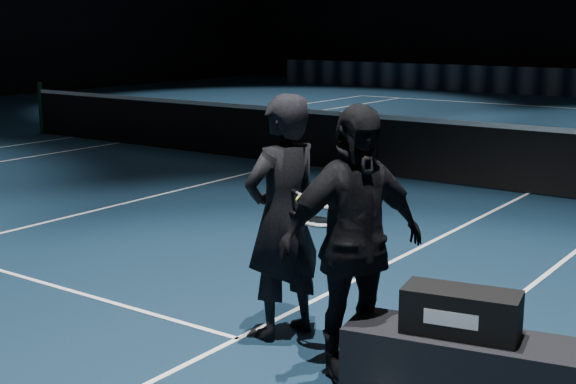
# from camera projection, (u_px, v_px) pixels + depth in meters

# --- Properties ---
(floor) EXTENTS (36.00, 36.00, 0.00)m
(floor) POSITION_uv_depth(u_px,v_px,m) (287.00, 164.00, 13.43)
(floor) COLOR #0D1F31
(floor) RESTS_ON ground
(court_lines) EXTENTS (10.98, 23.78, 0.01)m
(court_lines) POSITION_uv_depth(u_px,v_px,m) (287.00, 164.00, 13.43)
(court_lines) COLOR white
(court_lines) RESTS_ON floor
(net_post_left) EXTENTS (0.10, 0.10, 1.10)m
(net_post_left) POSITION_uv_depth(u_px,v_px,m) (41.00, 108.00, 16.95)
(net_post_left) COLOR black
(net_post_left) RESTS_ON floor
(net_mesh) EXTENTS (12.80, 0.02, 0.86)m
(net_mesh) POSITION_uv_depth(u_px,v_px,m) (287.00, 138.00, 13.34)
(net_mesh) COLOR black
(net_mesh) RESTS_ON floor
(net_tape) EXTENTS (12.80, 0.03, 0.07)m
(net_tape) POSITION_uv_depth(u_px,v_px,m) (287.00, 110.00, 13.24)
(net_tape) COLOR white
(net_tape) RESTS_ON net_mesh
(sponsor_backdrop) EXTENTS (22.00, 0.15, 0.90)m
(sponsor_backdrop) POSITION_uv_depth(u_px,v_px,m) (567.00, 82.00, 25.70)
(sponsor_backdrop) COLOR black
(sponsor_backdrop) RESTS_ON floor
(player_bench) EXTENTS (1.49, 0.75, 0.43)m
(player_bench) POSITION_uv_depth(u_px,v_px,m) (459.00, 366.00, 5.02)
(player_bench) COLOR black
(player_bench) RESTS_ON floor
(racket_bag) EXTENTS (0.76, 0.44, 0.28)m
(racket_bag) POSITION_uv_depth(u_px,v_px,m) (461.00, 312.00, 4.95)
(racket_bag) COLOR black
(racket_bag) RESTS_ON player_bench
(bag_signature) EXTENTS (0.33, 0.07, 0.09)m
(bag_signature) POSITION_uv_depth(u_px,v_px,m) (451.00, 319.00, 4.83)
(bag_signature) COLOR white
(bag_signature) RESTS_ON racket_bag
(player_a) EXTENTS (0.60, 0.76, 1.83)m
(player_a) POSITION_uv_depth(u_px,v_px,m) (283.00, 218.00, 5.90)
(player_a) COLOR black
(player_a) RESTS_ON floor
(player_b) EXTENTS (0.88, 1.16, 1.83)m
(player_b) POSITION_uv_depth(u_px,v_px,m) (353.00, 244.00, 5.20)
(player_b) COLOR black
(player_b) RESTS_ON floor
(racket_lower) EXTENTS (0.71, 0.46, 0.03)m
(racket_lower) POSITION_uv_depth(u_px,v_px,m) (318.00, 222.00, 5.51)
(racket_lower) COLOR black
(racket_lower) RESTS_ON player_a
(racket_upper) EXTENTS (0.71, 0.42, 0.10)m
(racket_upper) POSITION_uv_depth(u_px,v_px,m) (318.00, 202.00, 5.55)
(racket_upper) COLOR black
(racket_upper) RESTS_ON player_b
(tennis_balls) EXTENTS (0.12, 0.10, 0.12)m
(tennis_balls) POSITION_uv_depth(u_px,v_px,m) (303.00, 199.00, 5.65)
(tennis_balls) COLOR #B8E831
(tennis_balls) RESTS_ON racket_upper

